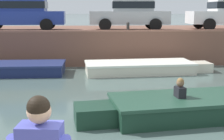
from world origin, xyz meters
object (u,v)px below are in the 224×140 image
object	(u,v)px
car_centre_silver	(130,13)
motorboat_passing	(197,106)
mooring_bollard_mid	(128,26)
car_left_inner_blue	(21,13)
boat_moored_central_cream	(144,67)

from	to	relation	value
car_centre_silver	motorboat_passing	bearing A→B (deg)	-85.41
car_centre_silver	mooring_bollard_mid	size ratio (longest dim) A/B	8.97
car_left_inner_blue	boat_moored_central_cream	bearing A→B (deg)	-28.28
boat_moored_central_cream	car_centre_silver	world-z (taller)	car_centre_silver
boat_moored_central_cream	mooring_bollard_mid	xyz separation A→B (m)	(-0.50, 1.82, 1.63)
boat_moored_central_cream	mooring_bollard_mid	distance (m)	2.50
motorboat_passing	car_left_inner_blue	size ratio (longest dim) A/B	1.30
motorboat_passing	mooring_bollard_mid	xyz separation A→B (m)	(-0.94, 7.36, 1.59)
car_centre_silver	mooring_bollard_mid	xyz separation A→B (m)	(-0.25, -1.23, -0.61)
boat_moored_central_cream	mooring_bollard_mid	world-z (taller)	mooring_bollard_mid
mooring_bollard_mid	car_left_inner_blue	bearing A→B (deg)	166.59
motorboat_passing	car_left_inner_blue	world-z (taller)	car_left_inner_blue
car_left_inner_blue	car_centre_silver	bearing A→B (deg)	-0.06
motorboat_passing	mooring_bollard_mid	size ratio (longest dim) A/B	13.06
car_left_inner_blue	mooring_bollard_mid	world-z (taller)	car_left_inner_blue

